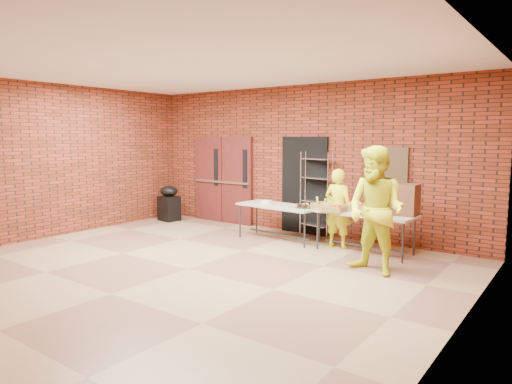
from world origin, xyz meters
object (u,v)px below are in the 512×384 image
(table_right, at_px, (365,216))
(volunteer_woman, at_px, (338,208))
(wire_rack, at_px, (316,195))
(coffee_dispenser, at_px, (405,200))
(table_left, at_px, (279,208))
(covered_grill, at_px, (169,203))
(volunteer_man, at_px, (376,210))

(table_right, height_order, volunteer_woman, volunteer_woman)
(wire_rack, distance_m, coffee_dispenser, 2.12)
(table_left, height_order, table_right, table_right)
(wire_rack, xyz_separation_m, table_right, (1.37, -0.66, -0.22))
(table_left, xyz_separation_m, covered_grill, (-3.42, 0.17, -0.22))
(wire_rack, bearing_deg, volunteer_man, -26.88)
(coffee_dispenser, xyz_separation_m, covered_grill, (-5.92, -0.02, -0.57))
(volunteer_man, bearing_deg, wire_rack, 152.62)
(wire_rack, relative_size, coffee_dispenser, 3.27)
(coffee_dispenser, bearing_deg, table_left, -175.65)
(covered_grill, bearing_deg, volunteer_woman, 9.15)
(coffee_dispenser, xyz_separation_m, volunteer_woman, (-1.24, -0.06, -0.26))
(coffee_dispenser, bearing_deg, wire_rack, 165.55)
(table_right, xyz_separation_m, coffee_dispenser, (0.67, 0.13, 0.33))
(table_right, distance_m, volunteer_man, 1.32)
(volunteer_woman, xyz_separation_m, volunteer_man, (1.21, -1.18, 0.23))
(covered_grill, distance_m, volunteer_man, 6.03)
(table_right, bearing_deg, covered_grill, -176.72)
(wire_rack, bearing_deg, covered_grill, -157.40)
(covered_grill, height_order, volunteer_woman, volunteer_woman)
(table_right, distance_m, volunteer_woman, 0.58)
(table_left, bearing_deg, wire_rack, 62.72)
(wire_rack, height_order, covered_grill, wire_rack)
(wire_rack, height_order, volunteer_woman, wire_rack)
(volunteer_man, bearing_deg, covered_grill, -177.72)
(wire_rack, relative_size, table_left, 0.99)
(table_left, distance_m, volunteer_woman, 1.27)
(wire_rack, bearing_deg, coffee_dispenser, 0.13)
(volunteer_woman, bearing_deg, coffee_dispenser, -175.36)
(table_right, bearing_deg, wire_rack, 158.92)
(table_left, height_order, volunteer_woman, volunteer_woman)
(coffee_dispenser, distance_m, covered_grill, 5.94)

